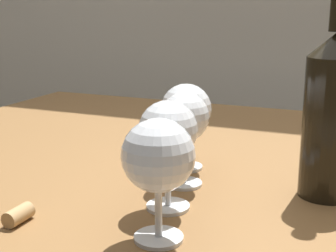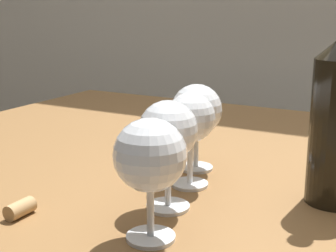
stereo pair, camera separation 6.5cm
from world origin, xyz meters
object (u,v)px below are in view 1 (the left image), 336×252
Objects in this scene: wine_glass_merlot at (158,157)px; cork at (18,215)px; wine_glass_cabernet at (168,133)px; wine_glass_amber at (184,119)px; wine_bottle at (331,113)px; wine_glass_rose at (186,111)px.

cork is at bearing -171.67° from wine_glass_merlot.
wine_glass_cabernet is (-0.03, 0.09, 0.01)m from wine_glass_merlot.
wine_glass_amber is 3.55× the size of cork.
wine_glass_cabernet is at bearing -146.15° from wine_bottle.
wine_glass_merlot is 0.21m from cork.
wine_bottle reaches higher than cork.
wine_glass_merlot is 0.27m from wine_glass_rose.
wine_glass_cabernet is 1.03× the size of wine_glass_rose.
wine_glass_merlot is 0.28m from wine_bottle.
wine_glass_merlot reaches higher than cork.
wine_bottle is at bearing 33.85° from wine_glass_cabernet.
wine_glass_merlot is 0.98× the size of wine_glass_cabernet.
wine_glass_rose is 0.24m from wine_bottle.
wine_glass_cabernet is 3.67× the size of cork.
wine_glass_amber is at bearing -169.32° from wine_bottle.
wine_glass_merlot reaches higher than wine_glass_rose.
wine_glass_merlot is at bearing 8.33° from cork.
wine_glass_cabernet is 0.18m from wine_glass_rose.
wine_glass_rose is 0.47× the size of wine_bottle.
wine_glass_amber is 0.21m from wine_bottle.
cork is (-0.16, -0.12, -0.10)m from wine_glass_cabernet.
wine_glass_cabernet reaches higher than wine_glass_amber.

